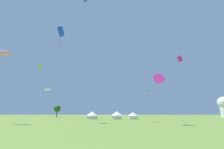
# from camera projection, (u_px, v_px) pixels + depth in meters

# --- Properties ---
(kite_pink_parafoil) EXTENTS (4.19, 3.15, 15.97)m
(kite_pink_parafoil) POSITION_uv_depth(u_px,v_px,m) (3.00, 53.00, 34.10)
(kite_pink_parafoil) COLOR pink
(kite_pink_parafoil) RESTS_ON ground
(kite_blue_box) EXTENTS (3.43, 1.92, 24.95)m
(kite_blue_box) POSITION_uv_depth(u_px,v_px,m) (61.00, 32.00, 40.94)
(kite_blue_box) COLOR blue
(kite_blue_box) RESTS_ON ground
(kite_magenta_delta) EXTENTS (2.38, 3.58, 10.02)m
(kite_magenta_delta) POSITION_uv_depth(u_px,v_px,m) (158.00, 81.00, 31.06)
(kite_magenta_delta) COLOR #E02DA3
(kite_magenta_delta) RESTS_ON ground
(kite_green_parafoil) EXTENTS (2.15, 2.76, 10.73)m
(kite_green_parafoil) POSITION_uv_depth(u_px,v_px,m) (148.00, 90.00, 55.67)
(kite_green_parafoil) COLOR green
(kite_green_parafoil) RESTS_ON ground
(kite_lime_diamond) EXTENTS (2.83, 2.48, 13.89)m
(kite_lime_diamond) POSITION_uv_depth(u_px,v_px,m) (39.00, 69.00, 36.90)
(kite_lime_diamond) COLOR #99DB2D
(kite_lime_diamond) RESTS_ON ground
(kite_white_parafoil) EXTENTS (3.11, 2.78, 12.10)m
(kite_white_parafoil) POSITION_uv_depth(u_px,v_px,m) (47.00, 90.00, 62.61)
(kite_white_parafoil) COLOR white
(kite_white_parafoil) RESTS_ON ground
(kite_magenta_box) EXTENTS (3.02, 2.41, 14.56)m
(kite_magenta_box) POSITION_uv_depth(u_px,v_px,m) (180.00, 59.00, 33.51)
(kite_magenta_box) COLOR #E02DA3
(kite_magenta_box) RESTS_ON ground
(kite_blue_delta) EXTENTS (2.37, 2.78, 38.95)m
(kite_blue_delta) POSITION_uv_depth(u_px,v_px,m) (85.00, 1.00, 49.35)
(kite_blue_delta) COLOR blue
(kite_blue_delta) RESTS_ON ground
(festival_tent_center) EXTENTS (4.18, 4.18, 2.71)m
(festival_tent_center) POSITION_uv_depth(u_px,v_px,m) (92.00, 115.00, 56.35)
(festival_tent_center) COLOR white
(festival_tent_center) RESTS_ON ground
(festival_tent_right) EXTENTS (4.31, 4.31, 2.80)m
(festival_tent_right) POSITION_uv_depth(u_px,v_px,m) (117.00, 115.00, 56.05)
(festival_tent_right) COLOR white
(festival_tent_right) RESTS_ON ground
(festival_tent_left) EXTENTS (3.81, 3.81, 2.47)m
(festival_tent_left) POSITION_uv_depth(u_px,v_px,m) (133.00, 115.00, 55.81)
(festival_tent_left) COLOR white
(festival_tent_left) RESTS_ON ground
(tree_distant_left) EXTENTS (3.69, 3.69, 6.38)m
(tree_distant_left) POSITION_uv_depth(u_px,v_px,m) (57.00, 109.00, 83.22)
(tree_distant_left) COLOR brown
(tree_distant_left) RESTS_ON ground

